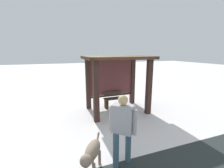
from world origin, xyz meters
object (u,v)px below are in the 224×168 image
Objects in this scene: bus_shelter at (116,70)px; bench_left_inside at (113,101)px; person_walking at (123,125)px; dog at (92,153)px.

bus_shelter is 1.52m from bench_left_inside.
dog is at bearing -176.78° from person_walking.
person_walking is at bearing -107.55° from bench_left_inside.
bench_left_inside is 4.12m from dog.
person_walking is 0.89m from dog.
dog is (-1.88, -3.66, 0.17)m from bench_left_inside.
bus_shelter reaches higher than person_walking.
person_walking reaches higher than dog.
person_walking reaches higher than bench_left_inside.
bus_shelter is at bearing -90.00° from bench_left_inside.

